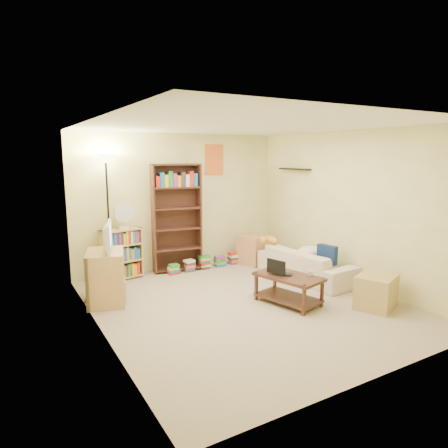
# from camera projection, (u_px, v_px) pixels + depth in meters

# --- Properties ---
(room) EXTENTS (4.50, 4.54, 2.52)m
(room) POSITION_uv_depth(u_px,v_px,m) (246.00, 191.00, 5.46)
(room) COLOR tan
(room) RESTS_ON ground
(sofa) EXTENTS (1.88, 0.95, 0.52)m
(sofa) POSITION_uv_depth(u_px,v_px,m) (306.00, 264.00, 6.86)
(sofa) COLOR beige
(sofa) RESTS_ON ground
(navy_pillow) EXTENTS (0.16, 0.36, 0.31)m
(navy_pillow) POSITION_uv_depth(u_px,v_px,m) (327.00, 254.00, 6.55)
(navy_pillow) COLOR navy
(navy_pillow) RESTS_ON sofa
(cream_blanket) EXTENTS (0.48, 0.34, 0.21)m
(cream_blanket) POSITION_uv_depth(u_px,v_px,m) (310.00, 252.00, 6.93)
(cream_blanket) COLOR white
(cream_blanket) RESTS_ON sofa
(tabby_cat) EXTENTS (0.41, 0.17, 0.14)m
(tabby_cat) POSITION_uv_depth(u_px,v_px,m) (270.00, 240.00, 7.23)
(tabby_cat) COLOR gold
(tabby_cat) RESTS_ON sofa
(coffee_table) EXTENTS (0.75, 1.04, 0.42)m
(coffee_table) POSITION_uv_depth(u_px,v_px,m) (288.00, 285.00, 5.71)
(coffee_table) COLOR #43241A
(coffee_table) RESTS_ON ground
(laptop) EXTENTS (0.54, 0.53, 0.03)m
(laptop) POSITION_uv_depth(u_px,v_px,m) (282.00, 273.00, 5.76)
(laptop) COLOR black
(laptop) RESTS_ON coffee_table
(laptop_screen) EXTENTS (0.09, 0.31, 0.21)m
(laptop_screen) POSITION_uv_depth(u_px,v_px,m) (276.00, 267.00, 5.65)
(laptop_screen) COLOR white
(laptop_screen) RESTS_ON laptop
(mug) EXTENTS (0.17, 0.17, 0.08)m
(mug) POSITION_uv_depth(u_px,v_px,m) (310.00, 273.00, 5.63)
(mug) COLOR silver
(mug) RESTS_ON coffee_table
(tv_remote) EXTENTS (0.13, 0.17, 0.02)m
(tv_remote) POSITION_uv_depth(u_px,v_px,m) (276.00, 269.00, 5.97)
(tv_remote) COLOR black
(tv_remote) RESTS_ON coffee_table
(tv_stand) EXTENTS (0.69, 0.82, 0.76)m
(tv_stand) POSITION_uv_depth(u_px,v_px,m) (106.00, 277.00, 5.73)
(tv_stand) COLOR tan
(tv_stand) RESTS_ON ground
(television) EXTENTS (0.77, 0.49, 0.42)m
(television) POSITION_uv_depth(u_px,v_px,m) (104.00, 237.00, 5.63)
(television) COLOR black
(television) RESTS_ON tv_stand
(tall_bookshelf) EXTENTS (0.92, 0.42, 1.96)m
(tall_bookshelf) POSITION_uv_depth(u_px,v_px,m) (177.00, 215.00, 7.22)
(tall_bookshelf) COLOR #45231A
(tall_bookshelf) RESTS_ON ground
(short_bookshelf) EXTENTS (0.72, 0.39, 0.88)m
(short_bookshelf) POSITION_uv_depth(u_px,v_px,m) (122.00, 254.00, 6.82)
(short_bookshelf) COLOR tan
(short_bookshelf) RESTS_ON ground
(desk_fan) EXTENTS (0.31, 0.18, 0.44)m
(desk_fan) POSITION_uv_depth(u_px,v_px,m) (124.00, 215.00, 6.69)
(desk_fan) COLOR silver
(desk_fan) RESTS_ON short_bookshelf
(floor_lamp) EXTENTS (0.36, 0.36, 2.13)m
(floor_lamp) POSITION_uv_depth(u_px,v_px,m) (107.00, 180.00, 6.51)
(floor_lamp) COLOR black
(floor_lamp) RESTS_ON ground
(side_table) EXTENTS (0.62, 0.62, 0.56)m
(side_table) POSITION_uv_depth(u_px,v_px,m) (253.00, 250.00, 7.81)
(side_table) COLOR tan
(side_table) RESTS_ON ground
(end_cabinet) EXTENTS (0.69, 0.64, 0.46)m
(end_cabinet) POSITION_uv_depth(u_px,v_px,m) (376.00, 292.00, 5.56)
(end_cabinet) COLOR tan
(end_cabinet) RESTS_ON ground
(book_stacks) EXTENTS (1.49, 0.21, 0.25)m
(book_stacks) POSITION_uv_depth(u_px,v_px,m) (206.00, 263.00, 7.50)
(book_stacks) COLOR red
(book_stacks) RESTS_ON ground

